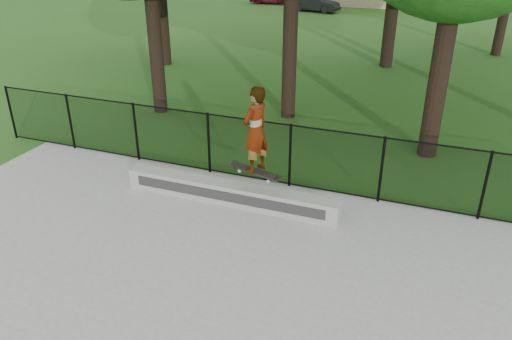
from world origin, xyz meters
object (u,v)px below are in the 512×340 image
object	(u,v)px
skater_airborne	(256,132)
grind_ledge	(230,193)
car_b	(316,3)
car_c	(422,0)

from	to	relation	value
skater_airborne	grind_ledge	bearing A→B (deg)	159.59
car_b	car_c	distance (m)	7.76
car_b	skater_airborne	distance (m)	28.28
grind_ledge	car_b	world-z (taller)	car_b
grind_ledge	skater_airborne	distance (m)	1.75
car_b	car_c	bearing A→B (deg)	-51.85
car_c	skater_airborne	bearing A→B (deg)	-158.57
car_b	skater_airborne	xyz separation A→B (m)	(6.09, -27.58, 1.32)
grind_ledge	car_b	size ratio (longest dim) A/B	1.53
grind_ledge	skater_airborne	bearing A→B (deg)	-20.41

